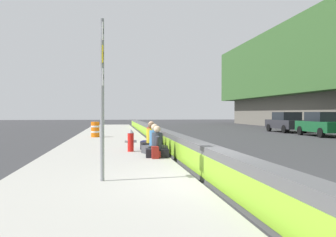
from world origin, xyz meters
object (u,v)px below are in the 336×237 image
(seated_person_foreground, at_px, (157,147))
(parked_car_midline, at_px, (286,122))
(construction_barrel, at_px, (95,129))
(route_sign_post, at_px, (102,87))
(seated_person_rear, at_px, (151,141))
(backpack, at_px, (155,153))
(parked_car_fourth, at_px, (322,124))
(fire_hydrant, at_px, (131,140))
(seated_person_middle, at_px, (154,144))
(seated_person_far, at_px, (151,140))

(seated_person_foreground, distance_m, parked_car_midline, 21.44)
(construction_barrel, bearing_deg, route_sign_post, -176.55)
(route_sign_post, height_order, seated_person_rear, route_sign_post)
(route_sign_post, height_order, parked_car_midline, route_sign_post)
(backpack, distance_m, parked_car_fourth, 17.79)
(fire_hydrant, bearing_deg, seated_person_foreground, -157.08)
(construction_barrel, distance_m, parked_car_fourth, 15.62)
(fire_hydrant, relative_size, backpack, 2.20)
(seated_person_middle, distance_m, seated_person_rear, 1.21)
(construction_barrel, bearing_deg, parked_car_fourth, -87.12)
(seated_person_foreground, relative_size, backpack, 2.69)
(fire_hydrant, xyz_separation_m, seated_person_foreground, (-1.94, -0.82, -0.11))
(seated_person_middle, xyz_separation_m, parked_car_fourth, (10.50, -12.94, 0.38))
(seated_person_foreground, distance_m, construction_barrel, 11.18)
(fire_hydrant, height_order, parked_car_fourth, parked_car_fourth)
(fire_hydrant, bearing_deg, backpack, -163.02)
(construction_barrel, bearing_deg, fire_hydrant, -168.57)
(seated_person_far, bearing_deg, construction_barrel, 19.88)
(construction_barrel, bearing_deg, seated_person_middle, -164.70)
(seated_person_foreground, distance_m, parked_car_fourth, 17.44)
(parked_car_fourth, bearing_deg, fire_hydrant, 125.15)
(seated_person_rear, distance_m, parked_car_midline, 19.59)
(parked_car_midline, bearing_deg, seated_person_far, 137.17)
(seated_person_foreground, distance_m, seated_person_far, 3.28)
(seated_person_rear, relative_size, parked_car_midline, 0.25)
(seated_person_middle, relative_size, construction_barrel, 1.16)
(fire_hydrant, distance_m, parked_car_midline, 20.47)
(route_sign_post, xyz_separation_m, parked_car_midline, (21.38, -14.65, -1.37))
(fire_hydrant, height_order, seated_person_foreground, seated_person_foreground)
(seated_person_rear, bearing_deg, seated_person_middle, -179.81)
(route_sign_post, distance_m, seated_person_rear, 7.09)
(seated_person_middle, bearing_deg, backpack, 175.07)
(seated_person_foreground, height_order, construction_barrel, seated_person_foreground)
(parked_car_fourth, distance_m, parked_car_midline, 5.45)
(route_sign_post, bearing_deg, fire_hydrant, -8.15)
(seated_person_foreground, bearing_deg, parked_car_fourth, -48.07)
(route_sign_post, relative_size, construction_barrel, 3.79)
(seated_person_rear, relative_size, parked_car_fourth, 0.25)
(parked_car_midline, bearing_deg, seated_person_rear, 138.77)
(parked_car_fourth, bearing_deg, seated_person_far, 123.10)
(route_sign_post, relative_size, seated_person_middle, 3.26)
(seated_person_foreground, bearing_deg, parked_car_midline, -37.11)
(seated_person_far, height_order, backpack, seated_person_far)
(route_sign_post, xyz_separation_m, parked_car_fourth, (15.93, -14.68, -1.37))
(seated_person_far, height_order, parked_car_fourth, parked_car_fourth)
(route_sign_post, bearing_deg, seated_person_far, -13.63)
(seated_person_rear, bearing_deg, seated_person_foreground, 179.32)
(seated_person_middle, xyz_separation_m, backpack, (-1.56, 0.13, -0.15))
(seated_person_middle, height_order, parked_car_midline, parked_car_midline)
(route_sign_post, height_order, seated_person_middle, route_sign_post)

